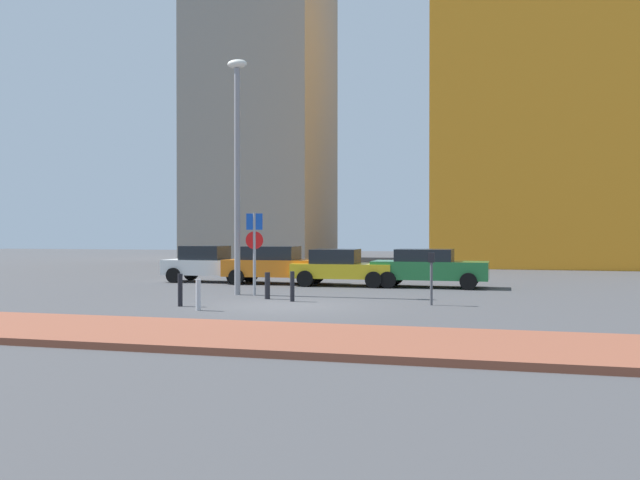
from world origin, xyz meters
The scene contains 15 objects.
ground_plane centered at (0.00, 0.00, 0.00)m, with size 120.00×120.00×0.00m, color #424244.
sidewalk_brick centered at (0.00, -6.16, 0.07)m, with size 40.00×3.50×0.14m, color brown.
parked_car_white centered at (-6.13, 8.14, 0.78)m, with size 4.05×1.88×1.56m.
parked_car_orange centered at (-3.05, 7.91, 0.81)m, with size 4.41×2.22×1.56m.
parked_car_yellow centered at (-0.19, 7.60, 0.75)m, with size 4.03×2.13×1.46m.
parked_car_green centered at (3.29, 7.65, 0.78)m, with size 4.46×2.01×1.49m.
parking_sign_post centered at (-2.09, 2.76, 1.76)m, with size 0.60×0.13×2.80m.
parking_meter centered at (3.98, 1.17, 0.98)m, with size 0.18×0.14×1.53m.
street_lamp centered at (-2.74, 2.84, 4.65)m, with size 0.70×0.36×8.02m.
traffic_bollard_near centered at (-1.25, 1.69, 0.43)m, with size 0.17×0.17×0.85m, color black.
traffic_bollard_mid centered at (-2.01, -1.80, 0.43)m, with size 0.14×0.14×0.85m, color #B7B7BC.
traffic_bollard_far centered at (-0.26, 1.16, 0.46)m, with size 0.14×0.14×0.93m, color black.
traffic_bollard_edge centered at (-2.96, -0.98, 0.47)m, with size 0.14×0.14×0.94m, color black.
building_colorful_midrise centered at (9.38, 28.52, 12.14)m, with size 14.85×13.58×24.27m, color orange.
building_under_construction centered at (-12.90, 33.78, 12.50)m, with size 10.31×10.49×25.00m, color gray.
Camera 1 is at (5.78, -18.41, 2.09)m, focal length 37.39 mm.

